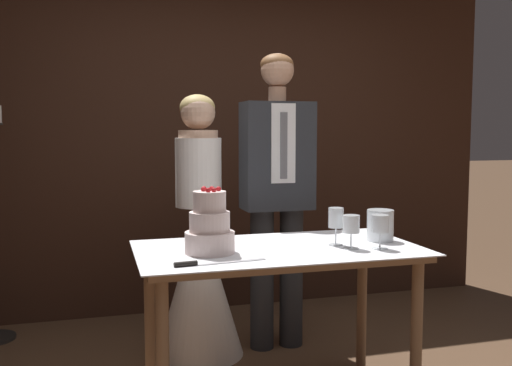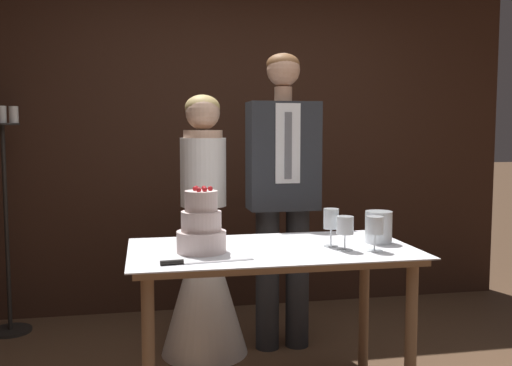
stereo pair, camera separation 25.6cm
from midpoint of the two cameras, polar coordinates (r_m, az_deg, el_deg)
wall_back at (r=4.47m, az=-6.00°, el=4.55°), size 4.59×0.12×2.68m
cake_table at (r=2.83m, az=-0.40°, el=-8.53°), size 1.38×0.76×0.82m
tiered_cake at (r=2.68m, az=-7.40°, el=-4.45°), size 0.23×0.23×0.31m
cake_knife at (r=2.47m, az=-8.34°, el=-7.98°), size 0.41×0.07×0.02m
wine_glass_near at (r=2.85m, az=5.46°, el=-3.60°), size 0.08×0.08×0.19m
wine_glass_middle at (r=2.79m, az=9.76°, el=-4.15°), size 0.08×0.08×0.17m
wine_glass_far at (r=2.77m, az=6.90°, el=-4.21°), size 0.08×0.08×0.16m
hurricane_candle at (r=3.00m, az=9.94°, el=-4.28°), size 0.14×0.14×0.16m
bride at (r=3.56m, az=-7.77°, el=-7.72°), size 0.54×0.54×1.61m
groom at (r=3.59m, az=0.08°, el=-0.17°), size 0.44×0.25×1.87m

